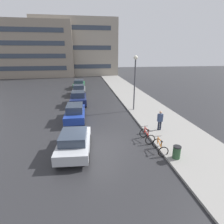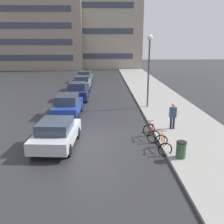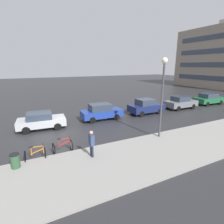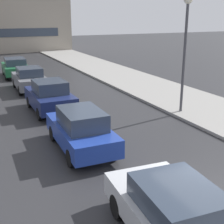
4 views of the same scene
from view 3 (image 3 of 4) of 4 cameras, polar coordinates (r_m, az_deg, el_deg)
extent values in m
plane|color=#28282B|center=(15.06, -17.46, -6.97)|extent=(140.00, 140.00, 0.00)
cube|color=gray|center=(15.22, 28.23, -7.62)|extent=(4.80, 60.00, 0.14)
torus|color=black|center=(11.54, -20.96, -12.37)|extent=(0.70, 0.09, 0.70)
torus|color=black|center=(11.58, -26.48, -12.91)|extent=(0.70, 0.09, 0.70)
cube|color=orange|center=(11.45, -24.83, -11.63)|extent=(0.04, 0.04, 0.50)
cube|color=orange|center=(11.42, -21.52, -11.15)|extent=(0.04, 0.04, 0.57)
cube|color=orange|center=(11.34, -23.29, -10.37)|extent=(0.06, 0.66, 0.04)
cube|color=orange|center=(11.46, -23.28, -11.71)|extent=(0.07, 0.74, 0.27)
ellipsoid|color=black|center=(11.33, -24.99, -10.35)|extent=(0.15, 0.27, 0.07)
cylinder|color=black|center=(11.30, -21.66, -9.77)|extent=(0.50, 0.05, 0.03)
torus|color=black|center=(12.05, -13.18, -10.41)|extent=(0.75, 0.11, 0.75)
torus|color=black|center=(11.83, -18.46, -11.32)|extent=(0.75, 0.11, 0.75)
cube|color=red|center=(11.77, -16.83, -9.81)|extent=(0.04, 0.04, 0.56)
cube|color=red|center=(11.91, -13.66, -9.22)|extent=(0.04, 0.04, 0.58)
cube|color=red|center=(11.74, -15.31, -8.43)|extent=(0.08, 0.67, 0.04)
cube|color=red|center=(11.86, -15.34, -9.81)|extent=(0.08, 0.76, 0.27)
ellipsoid|color=black|center=(11.65, -16.94, -8.43)|extent=(0.16, 0.27, 0.07)
cylinder|color=black|center=(11.79, -13.75, -7.84)|extent=(0.50, 0.06, 0.03)
cube|color=#B2B5BA|center=(16.62, -21.93, -3.00)|extent=(2.25, 4.13, 0.61)
cube|color=#2D3847|center=(16.46, -22.69, -1.12)|extent=(1.75, 2.15, 0.55)
cylinder|color=black|center=(17.57, -17.84, -2.72)|extent=(0.27, 0.65, 0.64)
cylinder|color=black|center=(15.91, -17.33, -4.54)|extent=(0.27, 0.65, 0.64)
cylinder|color=black|center=(17.62, -25.89, -3.50)|extent=(0.27, 0.65, 0.64)
cylinder|color=black|center=(15.95, -26.24, -5.40)|extent=(0.27, 0.65, 0.64)
cube|color=navy|center=(18.04, -3.36, -0.42)|extent=(1.87, 4.21, 0.68)
cube|color=#2D3847|center=(17.82, -3.90, 1.59)|extent=(1.51, 2.18, 0.66)
cylinder|color=black|center=(19.32, -0.64, -0.38)|extent=(0.23, 0.64, 0.64)
cylinder|color=black|center=(17.94, 1.43, -1.61)|extent=(0.23, 0.64, 0.64)
cylinder|color=black|center=(18.45, -7.99, -1.28)|extent=(0.23, 0.64, 0.64)
cylinder|color=black|center=(17.01, -6.42, -2.65)|extent=(0.23, 0.64, 0.64)
cube|color=navy|center=(20.57, 11.05, 1.38)|extent=(1.98, 4.05, 0.75)
cube|color=#2D3847|center=(20.32, 10.79, 3.26)|extent=(1.61, 1.87, 0.65)
cylinder|color=black|center=(22.07, 12.21, 1.25)|extent=(0.23, 0.64, 0.64)
cylinder|color=black|center=(20.80, 15.18, 0.21)|extent=(0.23, 0.64, 0.64)
cylinder|color=black|center=(20.63, 6.78, 0.52)|extent=(0.23, 0.64, 0.64)
cylinder|color=black|center=(19.26, 9.61, -0.64)|extent=(0.23, 0.64, 0.64)
cube|color=slate|center=(24.28, 21.54, 2.63)|extent=(1.98, 4.18, 0.71)
cube|color=#2D3847|center=(24.04, 21.42, 4.11)|extent=(1.60, 1.90, 0.59)
cylinder|color=black|center=(25.84, 22.07, 2.48)|extent=(0.23, 0.64, 0.64)
cylinder|color=black|center=(24.75, 24.95, 1.65)|extent=(0.23, 0.64, 0.64)
cylinder|color=black|center=(24.04, 17.87, 1.98)|extent=(0.23, 0.64, 0.64)
cylinder|color=black|center=(22.86, 20.78, 1.07)|extent=(0.23, 0.64, 0.64)
cube|color=#1E6038|center=(28.70, 29.04, 3.54)|extent=(2.12, 4.39, 0.68)
cube|color=#2D3847|center=(28.46, 28.99, 4.75)|extent=(1.69, 2.25, 0.58)
cylinder|color=black|center=(30.33, 29.21, 3.39)|extent=(0.25, 0.65, 0.64)
cylinder|color=black|center=(29.33, 31.89, 2.69)|extent=(0.25, 0.65, 0.64)
cylinder|color=black|center=(28.26, 25.90, 3.07)|extent=(0.25, 0.65, 0.64)
cylinder|color=black|center=(27.19, 28.67, 2.31)|extent=(0.25, 0.65, 0.64)
cylinder|color=#1E2333|center=(10.89, -6.79, -12.57)|extent=(0.14, 0.14, 0.89)
cylinder|color=#1E2333|center=(10.75, -6.41, -12.97)|extent=(0.14, 0.14, 0.89)
cube|color=navy|center=(10.48, -6.73, -9.06)|extent=(0.41, 0.26, 0.65)
sphere|color=tan|center=(10.30, -6.81, -6.71)|extent=(0.22, 0.22, 0.22)
cylinder|color=#424247|center=(13.33, 15.87, 2.93)|extent=(0.14, 0.14, 5.60)
sphere|color=#F2EACC|center=(13.06, 16.84, 15.78)|extent=(0.43, 0.43, 0.43)
cylinder|color=#2D5133|center=(11.01, -29.00, -14.21)|extent=(0.46, 0.46, 0.88)
cylinder|color=black|center=(10.81, -29.33, -12.01)|extent=(0.48, 0.48, 0.06)
cube|color=gray|center=(51.83, 32.71, 14.51)|extent=(20.37, 10.65, 14.00)
cube|color=#333D4C|center=(47.46, 28.47, 9.76)|extent=(16.71, 0.06, 1.10)
cube|color=#333D4C|center=(47.36, 28.93, 13.34)|extent=(16.71, 0.06, 1.10)
cube|color=#333D4C|center=(47.46, 29.40, 16.92)|extent=(16.71, 0.06, 1.10)
cube|color=#333D4C|center=(47.74, 29.90, 20.47)|extent=(16.71, 0.06, 1.10)
camera|label=1|loc=(17.79, -59.71, 10.20)|focal=28.00mm
camera|label=2|loc=(17.70, -67.91, 5.43)|focal=40.00mm
camera|label=4|loc=(20.18, -38.62, 10.80)|focal=50.00mm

